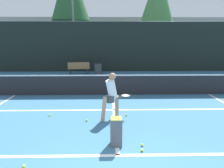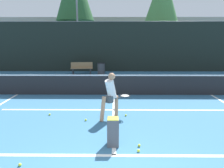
# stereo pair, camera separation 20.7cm
# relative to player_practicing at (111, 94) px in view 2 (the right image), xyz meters

# --- Properties ---
(court_baseline_near) EXTENTS (11.00, 0.10, 0.01)m
(court_baseline_near) POSITION_rel_player_practicing_xyz_m (0.10, -2.19, -0.82)
(court_baseline_near) COLOR white
(court_baseline_near) RESTS_ON ground
(court_service_line) EXTENTS (8.25, 0.10, 0.01)m
(court_service_line) POSITION_rel_player_practicing_xyz_m (0.10, 0.72, -0.82)
(court_service_line) COLOR white
(court_service_line) RESTS_ON ground
(court_center_mark) EXTENTS (0.10, 4.93, 0.01)m
(court_center_mark) POSITION_rel_player_practicing_xyz_m (0.10, 0.28, -0.82)
(court_center_mark) COLOR white
(court_center_mark) RESTS_ON ground
(net) EXTENTS (11.09, 0.09, 1.07)m
(net) POSITION_rel_player_practicing_xyz_m (0.10, 2.74, -0.31)
(net) COLOR slate
(net) RESTS_ON ground
(fence_back) EXTENTS (24.00, 0.06, 3.81)m
(fence_back) POSITION_rel_player_practicing_xyz_m (0.10, 9.47, 1.08)
(fence_back) COLOR black
(fence_back) RESTS_ON ground
(player_practicing) EXTENTS (1.09, 0.80, 1.50)m
(player_practicing) POSITION_rel_player_practicing_xyz_m (0.00, 0.00, 0.00)
(player_practicing) COLOR tan
(player_practicing) RESTS_ON ground
(tennis_ball_scattered_0) EXTENTS (0.07, 0.07, 0.07)m
(tennis_ball_scattered_0) POSITION_rel_player_practicing_xyz_m (-0.80, -0.28, -0.79)
(tennis_ball_scattered_0) COLOR #D1E033
(tennis_ball_scattered_0) RESTS_ON ground
(tennis_ball_scattered_1) EXTENTS (0.07, 0.07, 0.07)m
(tennis_ball_scattered_1) POSITION_rel_player_practicing_xyz_m (0.71, -1.81, -0.79)
(tennis_ball_scattered_1) COLOR #D1E033
(tennis_ball_scattered_1) RESTS_ON ground
(tennis_ball_scattered_2) EXTENTS (0.07, 0.07, 0.07)m
(tennis_ball_scattered_2) POSITION_rel_player_practicing_xyz_m (-1.83, -2.58, -0.79)
(tennis_ball_scattered_2) COLOR #D1E033
(tennis_ball_scattered_2) RESTS_ON ground
(tennis_ball_scattered_3) EXTENTS (0.07, 0.07, 0.07)m
(tennis_ball_scattered_3) POSITION_rel_player_practicing_xyz_m (0.67, -2.04, -0.79)
(tennis_ball_scattered_3) COLOR #D1E033
(tennis_ball_scattered_3) RESTS_ON ground
(tennis_ball_scattered_4) EXTENTS (0.07, 0.07, 0.07)m
(tennis_ball_scattered_4) POSITION_rel_player_practicing_xyz_m (0.50, 0.13, -0.79)
(tennis_ball_scattered_4) COLOR #D1E033
(tennis_ball_scattered_4) RESTS_ON ground
(tennis_ball_scattered_5) EXTENTS (0.07, 0.07, 0.07)m
(tennis_ball_scattered_5) POSITION_rel_player_practicing_xyz_m (-2.09, 0.18, -0.79)
(tennis_ball_scattered_5) COLOR #D1E033
(tennis_ball_scattered_5) RESTS_ON ground
(ball_hopper) EXTENTS (0.28, 0.28, 0.71)m
(ball_hopper) POSITION_rel_player_practicing_xyz_m (0.08, -1.74, -0.45)
(ball_hopper) COLOR #4C4C51
(ball_hopper) RESTS_ON ground
(courtside_bench) EXTENTS (1.59, 0.53, 0.86)m
(courtside_bench) POSITION_rel_player_practicing_xyz_m (-2.23, 8.15, -0.36)
(courtside_bench) COLOR olive
(courtside_bench) RESTS_ON ground
(trash_bin) EXTENTS (0.56, 0.56, 0.81)m
(trash_bin) POSITION_rel_player_practicing_xyz_m (-0.83, 8.20, -0.41)
(trash_bin) COLOR #3F3F42
(trash_bin) RESTS_ON ground
(parked_car) EXTENTS (1.88, 4.28, 1.54)m
(parked_car) POSITION_rel_player_practicing_xyz_m (-2.21, 13.91, -0.17)
(parked_car) COLOR #B7B7BC
(parked_car) RESTS_ON ground
(floodlight_mast) EXTENTS (1.10, 0.24, 8.67)m
(floodlight_mast) POSITION_rel_player_practicing_xyz_m (-3.21, 12.64, 4.67)
(floodlight_mast) COLOR slate
(floodlight_mast) RESTS_ON ground
(tree_west) EXTENTS (3.15, 3.15, 3.66)m
(tree_west) POSITION_rel_player_practicing_xyz_m (-5.58, 14.11, 2.34)
(tree_west) COLOR brown
(tree_west) RESTS_ON ground
(building_far) EXTENTS (36.00, 2.40, 5.22)m
(building_far) POSITION_rel_player_practicing_xyz_m (0.10, 21.99, 1.79)
(building_far) COLOR gray
(building_far) RESTS_ON ground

